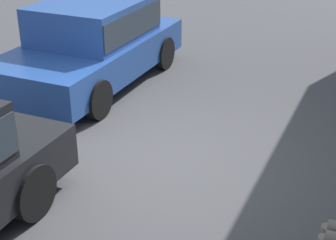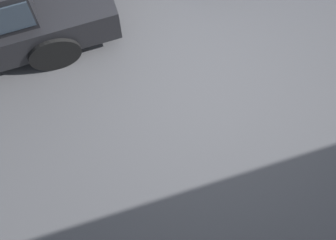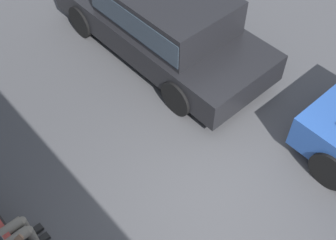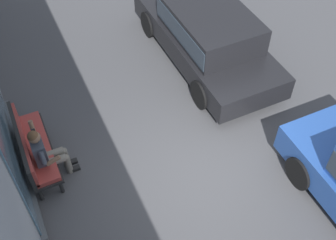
# 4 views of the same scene
# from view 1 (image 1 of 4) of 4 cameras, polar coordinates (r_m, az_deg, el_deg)

# --- Properties ---
(ground_plane) EXTENTS (60.00, 60.00, 0.00)m
(ground_plane) POSITION_cam_1_polar(r_m,az_deg,el_deg) (7.13, -0.74, -4.74)
(ground_plane) COLOR #424244
(parked_car_near) EXTENTS (4.18, 2.01, 1.54)m
(parked_car_near) POSITION_cam_1_polar(r_m,az_deg,el_deg) (9.72, -8.37, 8.80)
(parked_car_near) COLOR #23478E
(parked_car_near) RESTS_ON ground_plane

